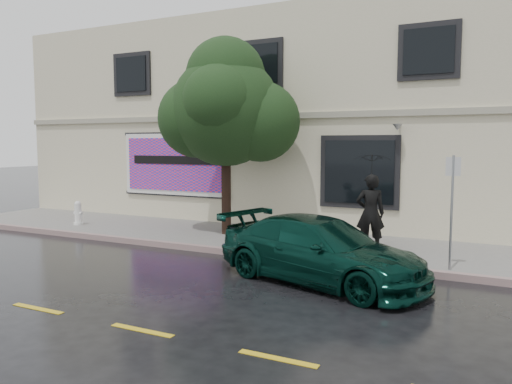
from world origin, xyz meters
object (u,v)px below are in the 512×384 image
at_px(fire_hydrant, 78,213).
at_px(car, 321,250).
at_px(street_tree, 226,111).
at_px(pedestrian, 370,213).

bearing_deg(fire_hydrant, car, -25.65).
bearing_deg(fire_hydrant, street_tree, -2.81).
relative_size(car, pedestrian, 2.36).
bearing_deg(pedestrian, street_tree, -27.73).
bearing_deg(car, fire_hydrant, 91.40).
relative_size(street_tree, fire_hydrant, 6.63).
height_order(car, street_tree, street_tree).
relative_size(pedestrian, street_tree, 0.37).
distance_m(street_tree, fire_hydrant, 6.03).
distance_m(car, pedestrian, 2.63).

